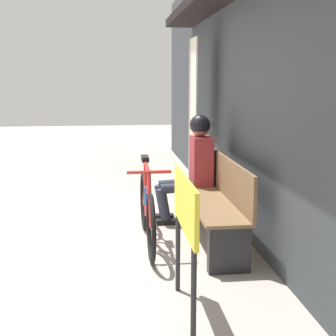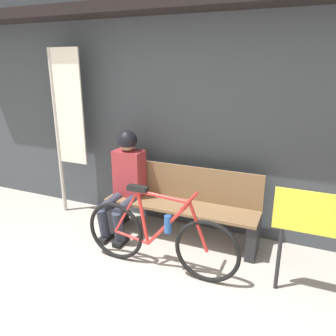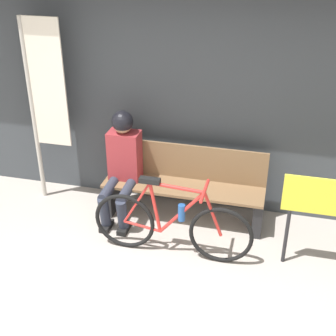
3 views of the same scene
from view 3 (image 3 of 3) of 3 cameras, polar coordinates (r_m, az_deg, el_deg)
name	(u,v)px [view 3 (image 3 of 3)]	position (r m, az deg, el deg)	size (l,w,h in m)	color
storefront_wall	(182,61)	(4.98, 1.67, 12.86)	(12.00, 0.56, 3.20)	#3D4247
park_bench_near	(184,186)	(5.11, 1.98, -2.25)	(1.75, 0.42, 0.83)	brown
bicycle	(172,225)	(4.57, 0.46, -6.95)	(1.59, 0.40, 0.84)	black
person_seated	(122,160)	(5.03, -5.63, 1.01)	(0.34, 0.64, 1.22)	#2D3342
banner_pole	(43,94)	(5.29, -14.99, 8.73)	(0.45, 0.05, 2.12)	#B7B2A8
signboard	(331,204)	(4.45, 19.30, -4.21)	(0.87, 0.04, 0.96)	#232326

